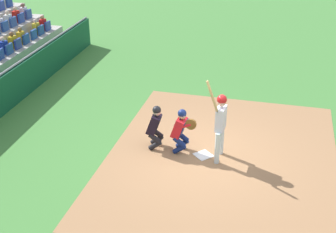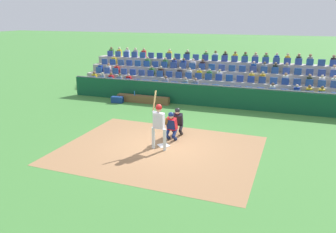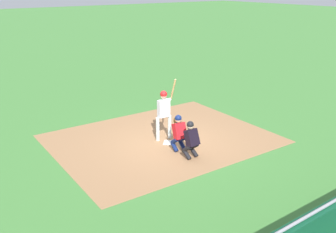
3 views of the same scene
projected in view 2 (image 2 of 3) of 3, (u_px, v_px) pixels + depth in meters
ground_plane at (164, 146)px, 14.04m from camera, size 160.00×160.00×0.00m
infield_dirt_patch at (159, 150)px, 13.59m from camera, size 8.00×6.36×0.01m
home_plate_marker at (164, 145)px, 14.04m from camera, size 0.62×0.62×0.02m
batter_at_plate at (159, 121)px, 13.33m from camera, size 0.65×0.53×2.35m
catcher_crouching at (171, 125)px, 14.39m from camera, size 0.49×0.72×1.31m
home_plate_umpire at (178, 120)px, 15.04m from camera, size 0.49×0.49×1.30m
dugout_wall at (203, 95)px, 19.99m from camera, size 17.32×0.24×1.29m
dugout_bench at (143, 99)px, 20.76m from camera, size 3.37×0.40×0.44m
water_bottle_on_bench at (135, 93)px, 20.76m from camera, size 0.07×0.07×0.28m
equipment_duffel_bag at (117, 100)px, 20.79m from camera, size 0.75×0.45×0.38m
bleacher_stand at (217, 81)px, 23.48m from camera, size 19.13×3.67×2.76m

